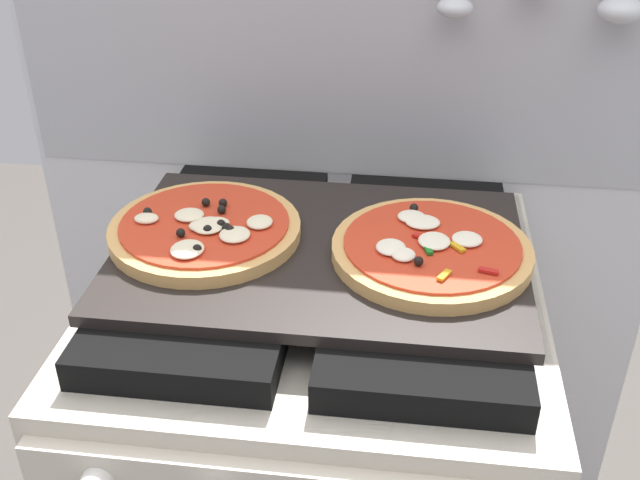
% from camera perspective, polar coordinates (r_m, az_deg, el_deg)
% --- Properties ---
extents(kitchen_backsplash, '(1.10, 0.09, 1.55)m').
position_cam_1_polar(kitchen_backsplash, '(1.36, 1.89, 2.19)').
color(kitchen_backsplash, silver).
rests_on(kitchen_backsplash, ground_plane).
extents(baking_tray, '(0.54, 0.38, 0.02)m').
position_cam_1_polar(baking_tray, '(1.01, 0.00, -0.87)').
color(baking_tray, black).
rests_on(baking_tray, stove).
extents(pizza_left, '(0.26, 0.26, 0.03)m').
position_cam_1_polar(pizza_left, '(1.03, -8.65, 0.84)').
color(pizza_left, tan).
rests_on(pizza_left, baking_tray).
extents(pizza_right, '(0.26, 0.26, 0.03)m').
position_cam_1_polar(pizza_right, '(0.99, 8.37, -0.68)').
color(pizza_right, tan).
rests_on(pizza_right, baking_tray).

